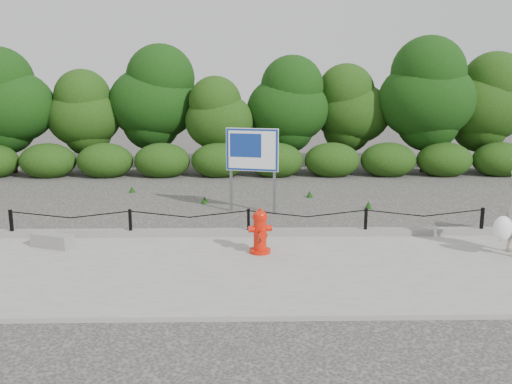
{
  "coord_description": "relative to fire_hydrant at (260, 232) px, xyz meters",
  "views": [
    {
      "loc": [
        -0.05,
        -11.12,
        3.36
      ],
      "look_at": [
        0.16,
        0.2,
        1.0
      ],
      "focal_mm": 38.0,
      "sensor_mm": 36.0,
      "label": 1
    }
  ],
  "objects": [
    {
      "name": "concrete_block",
      "position": [
        -4.13,
        0.43,
        -0.28
      ],
      "size": [
        0.9,
        0.59,
        0.27
      ],
      "primitive_type": "cube",
      "rotation": [
        0.0,
        0.0,
        -0.38
      ],
      "color": "gray",
      "rests_on": "sidewalk"
    },
    {
      "name": "sidewalk",
      "position": [
        -0.22,
        -0.87,
        -0.46
      ],
      "size": [
        14.0,
        4.0,
        0.08
      ],
      "primitive_type": "cube",
      "color": "gray",
      "rests_on": "ground"
    },
    {
      "name": "curb",
      "position": [
        -0.22,
        1.18,
        -0.35
      ],
      "size": [
        14.0,
        0.22,
        0.14
      ],
      "primitive_type": "cube",
      "color": "slate",
      "rests_on": "sidewalk"
    },
    {
      "name": "ground",
      "position": [
        -0.22,
        1.13,
        -0.5
      ],
      "size": [
        90.0,
        90.0,
        0.0
      ],
      "primitive_type": "plane",
      "color": "#2D2B28",
      "rests_on": "ground"
    },
    {
      "name": "advertising_sign",
      "position": [
        -0.12,
        3.55,
        1.03
      ],
      "size": [
        1.32,
        0.42,
        2.17
      ],
      "rotation": [
        0.0,
        0.0,
        -0.26
      ],
      "color": "slate",
      "rests_on": "ground"
    },
    {
      "name": "chain_barrier",
      "position": [
        -0.22,
        1.13,
        -0.04
      ],
      "size": [
        10.06,
        0.06,
        0.6
      ],
      "color": "black",
      "rests_on": "sidewalk"
    },
    {
      "name": "treeline",
      "position": [
        0.38,
        10.07,
        2.04
      ],
      "size": [
        20.49,
        3.77,
        4.76
      ],
      "color": "black",
      "rests_on": "ground"
    },
    {
      "name": "fire_hydrant",
      "position": [
        0.0,
        0.0,
        0.0
      ],
      "size": [
        0.49,
        0.51,
        0.88
      ],
      "rotation": [
        0.0,
        0.0,
        0.23
      ],
      "color": "red",
      "rests_on": "sidewalk"
    }
  ]
}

